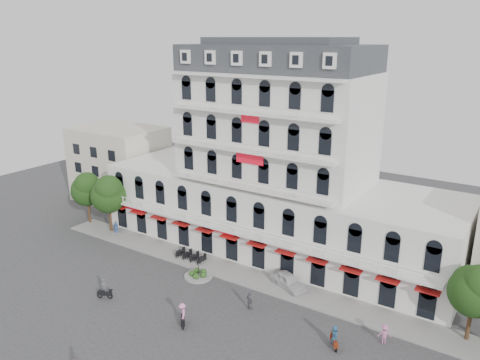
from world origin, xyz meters
The scene contains 17 objects.
ground centered at (0.00, 0.00, 0.00)m, with size 120.00×120.00×0.00m, color #38383A.
sidewalk centered at (0.00, 9.00, 0.08)m, with size 53.00×4.00×0.16m, color gray.
main_building centered at (0.00, 18.00, 9.96)m, with size 45.00×15.00×25.80m.
flank_building_west centered at (-30.00, 20.00, 6.00)m, with size 14.00×10.00×12.00m, color beige.
traffic_island centered at (-3.00, 6.00, 0.26)m, with size 3.20×3.20×1.60m.
parked_scooter_row centered at (-6.35, 8.80, 0.00)m, with size 4.40×1.80×1.10m, color black, non-canonical shape.
tree_west_outer centered at (-25.95, 9.98, 5.35)m, with size 4.50×4.48×7.76m.
tree_west_inner centered at (-20.95, 9.48, 5.68)m, with size 4.76×4.76×8.25m.
tree_east_inner centered at (24.05, 9.98, 5.21)m, with size 4.40×4.37×7.57m.
parked_car centered at (6.43, 9.50, 0.80)m, with size 1.89×4.71×1.60m, color silver.
rider_west centered at (-8.34, -2.79, 1.02)m, with size 1.57×0.98×2.24m.
rider_east centered at (14.54, 2.59, 1.09)m, with size 1.20×1.41×2.18m.
rider_center centered at (1.50, -2.09, 1.25)m, with size 1.32×1.37×2.34m.
pedestrian_left centered at (-20.00, 9.50, 0.77)m, with size 0.75×0.49×1.53m, color navy.
pedestrian_mid centered at (5.24, 3.66, 0.96)m, with size 1.12×0.47×1.92m, color slate.
pedestrian_right centered at (17.97, 5.57, 0.92)m, with size 1.19×0.68×1.84m, color #BD6493.
pedestrian_far centered at (-20.00, 9.50, 0.85)m, with size 0.62×0.41×1.70m, color navy.
Camera 1 is at (26.62, -30.73, 25.83)m, focal length 35.00 mm.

